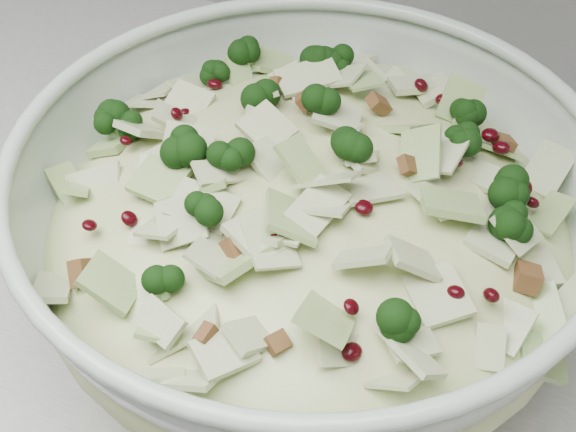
% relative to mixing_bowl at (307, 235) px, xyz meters
% --- Properties ---
extents(counter, '(3.60, 0.60, 0.90)m').
position_rel_mixing_bowl_xyz_m(counter, '(-0.28, 0.10, -0.53)').
color(counter, beige).
rests_on(counter, floor).
extents(mixing_bowl, '(0.47, 0.47, 0.16)m').
position_rel_mixing_bowl_xyz_m(mixing_bowl, '(0.00, 0.00, 0.00)').
color(mixing_bowl, '#ADBEAD').
rests_on(mixing_bowl, counter).
extents(salad, '(0.50, 0.50, 0.16)m').
position_rel_mixing_bowl_xyz_m(salad, '(0.00, 0.00, 0.03)').
color(salad, '#C2CF8E').
rests_on(salad, mixing_bowl).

